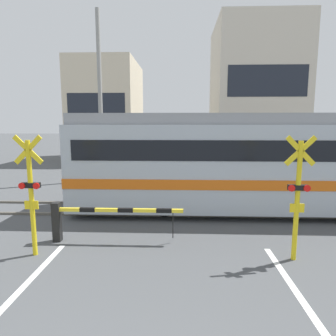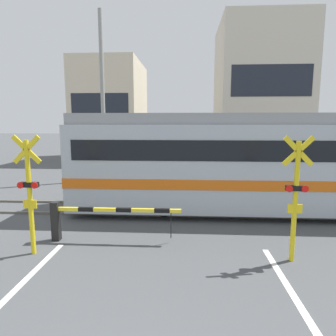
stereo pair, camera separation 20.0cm
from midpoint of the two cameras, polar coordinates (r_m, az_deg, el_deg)
name	(u,v)px [view 1 (the left image)]	position (r m, az deg, el deg)	size (l,w,h in m)	color
rail_track_near	(168,215)	(10.22, -0.65, -9.00)	(50.00, 0.10, 0.08)	#5B564C
rail_track_far	(169,204)	(11.59, -0.28, -6.83)	(50.00, 0.10, 0.08)	#5B564C
commuter_train	(317,161)	(11.49, 26.00, 1.26)	(16.90, 2.71, 3.43)	#ADB7C1
crossing_barrier_near	(88,216)	(8.28, -15.61, -8.85)	(3.46, 0.20, 1.06)	black
crossing_barrier_far	(215,177)	(13.72, 8.52, -1.67)	(3.46, 0.20, 1.06)	black
crossing_signal_left	(31,191)	(7.71, -25.34, -3.92)	(0.68, 0.15, 2.87)	yellow
crossing_signal_right	(298,193)	(7.29, 22.76, -4.44)	(0.68, 0.15, 2.87)	yellow
pedestrian	(191,163)	(15.65, 4.10, 0.96)	(0.38, 0.23, 1.79)	#33384C
building_left_of_street	(108,112)	(26.47, -11.52, 10.48)	(5.06, 7.44, 8.06)	beige
building_right_of_street	(254,94)	(26.51, 15.92, 13.47)	(6.68, 7.44, 10.96)	beige
utility_pole_streetside	(100,98)	(16.54, -13.15, 12.91)	(0.22, 0.22, 8.83)	gray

